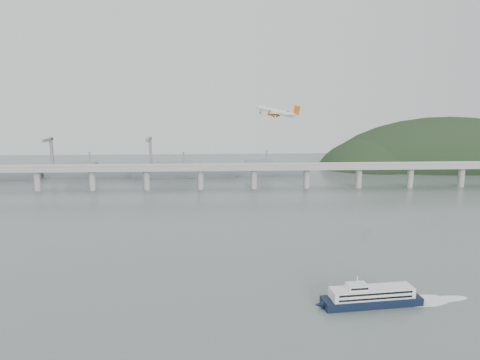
{
  "coord_description": "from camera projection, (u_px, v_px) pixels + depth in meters",
  "views": [
    {
      "loc": [
        -13.82,
        -230.54,
        90.41
      ],
      "look_at": [
        0.0,
        55.0,
        36.0
      ],
      "focal_mm": 35.0,
      "sensor_mm": 36.0,
      "label": 1
    }
  ],
  "objects": [
    {
      "name": "ferry",
      "position": [
        371.0,
        297.0,
        200.65
      ],
      "size": [
        70.77,
        17.57,
        13.35
      ],
      "rotation": [
        0.0,
        0.0,
        0.11
      ],
      "color": "black",
      "rests_on": "ground"
    },
    {
      "name": "headland",
      "position": [
        456.0,
        180.0,
        586.45
      ],
      "size": [
        365.0,
        155.0,
        156.0
      ],
      "color": "black",
      "rests_on": "ground"
    },
    {
      "name": "airliner",
      "position": [
        276.0,
        112.0,
        314.38
      ],
      "size": [
        30.54,
        28.85,
        9.29
      ],
      "rotation": [
        0.05,
        -0.2,
        2.59
      ],
      "color": "silver",
      "rests_on": "ground"
    },
    {
      "name": "bridge",
      "position": [
        231.0,
        170.0,
        436.66
      ],
      "size": [
        800.0,
        22.0,
        23.9
      ],
      "color": "#999996",
      "rests_on": "ground"
    },
    {
      "name": "distant_fleet",
      "position": [
        84.0,
        172.0,
        495.33
      ],
      "size": [
        453.0,
        60.9,
        40.0
      ],
      "color": "slate",
      "rests_on": "ground"
    },
    {
      "name": "ground",
      "position": [
        245.0,
        267.0,
        243.77
      ],
      "size": [
        900.0,
        900.0,
        0.0
      ],
      "primitive_type": "plane",
      "color": "slate",
      "rests_on": "ground"
    }
  ]
}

